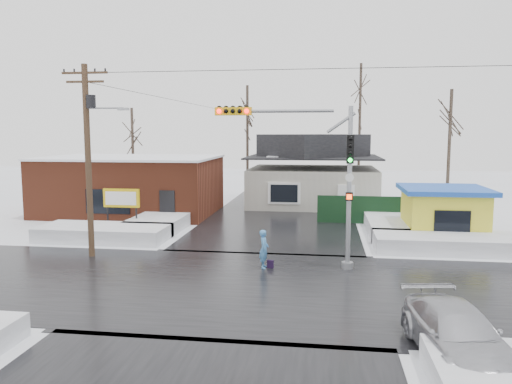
# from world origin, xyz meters

# --- Properties ---
(ground) EXTENTS (120.00, 120.00, 0.00)m
(ground) POSITION_xyz_m (0.00, 0.00, 0.00)
(ground) COLOR white
(ground) RESTS_ON ground
(road_ns) EXTENTS (10.00, 120.00, 0.02)m
(road_ns) POSITION_xyz_m (0.00, 0.00, 0.01)
(road_ns) COLOR black
(road_ns) RESTS_ON ground
(road_ew) EXTENTS (120.00, 10.00, 0.02)m
(road_ew) POSITION_xyz_m (0.00, 0.00, 0.01)
(road_ew) COLOR black
(road_ew) RESTS_ON ground
(snowbank_nw) EXTENTS (7.00, 3.00, 0.80)m
(snowbank_nw) POSITION_xyz_m (-9.00, 7.00, 0.40)
(snowbank_nw) COLOR white
(snowbank_nw) RESTS_ON ground
(snowbank_ne) EXTENTS (7.00, 3.00, 0.80)m
(snowbank_ne) POSITION_xyz_m (9.00, 7.00, 0.40)
(snowbank_ne) COLOR white
(snowbank_ne) RESTS_ON ground
(snowbank_nside_w) EXTENTS (3.00, 8.00, 0.80)m
(snowbank_nside_w) POSITION_xyz_m (-7.00, 12.00, 0.40)
(snowbank_nside_w) COLOR white
(snowbank_nside_w) RESTS_ON ground
(snowbank_nside_e) EXTENTS (3.00, 8.00, 0.80)m
(snowbank_nside_e) POSITION_xyz_m (7.00, 12.00, 0.40)
(snowbank_nside_e) COLOR white
(snowbank_nside_e) RESTS_ON ground
(traffic_signal) EXTENTS (6.05, 0.68, 7.00)m
(traffic_signal) POSITION_xyz_m (2.43, 2.97, 4.54)
(traffic_signal) COLOR gray
(traffic_signal) RESTS_ON ground
(utility_pole) EXTENTS (3.15, 0.44, 9.00)m
(utility_pole) POSITION_xyz_m (-7.93, 3.50, 5.11)
(utility_pole) COLOR #382619
(utility_pole) RESTS_ON ground
(brick_building) EXTENTS (12.20, 8.20, 4.12)m
(brick_building) POSITION_xyz_m (-11.00, 15.99, 2.08)
(brick_building) COLOR brown
(brick_building) RESTS_ON ground
(marquee_sign) EXTENTS (2.20, 0.21, 2.55)m
(marquee_sign) POSITION_xyz_m (-9.00, 9.49, 1.92)
(marquee_sign) COLOR black
(marquee_sign) RESTS_ON ground
(house) EXTENTS (10.40, 8.40, 5.76)m
(house) POSITION_xyz_m (2.00, 22.00, 2.62)
(house) COLOR beige
(house) RESTS_ON ground
(kiosk) EXTENTS (4.60, 4.60, 2.88)m
(kiosk) POSITION_xyz_m (9.50, 9.99, 1.46)
(kiosk) COLOR yellow
(kiosk) RESTS_ON ground
(fence) EXTENTS (8.00, 0.12, 1.80)m
(fence) POSITION_xyz_m (6.50, 14.00, 0.90)
(fence) COLOR black
(fence) RESTS_ON ground
(tree_far_left) EXTENTS (3.00, 3.00, 10.00)m
(tree_far_left) POSITION_xyz_m (-4.00, 26.00, 7.95)
(tree_far_left) COLOR #332821
(tree_far_left) RESTS_ON ground
(tree_far_mid) EXTENTS (3.00, 3.00, 12.00)m
(tree_far_mid) POSITION_xyz_m (6.00, 28.00, 9.54)
(tree_far_mid) COLOR #332821
(tree_far_mid) RESTS_ON ground
(tree_far_right) EXTENTS (3.00, 3.00, 9.00)m
(tree_far_right) POSITION_xyz_m (12.00, 20.00, 7.16)
(tree_far_right) COLOR #332821
(tree_far_right) RESTS_ON ground
(tree_far_west) EXTENTS (3.00, 3.00, 8.00)m
(tree_far_west) POSITION_xyz_m (-14.00, 24.00, 6.36)
(tree_far_west) COLOR #332821
(tree_far_west) RESTS_ON ground
(pedestrian) EXTENTS (0.41, 0.61, 1.68)m
(pedestrian) POSITION_xyz_m (0.39, 2.60, 0.84)
(pedestrian) COLOR #4381BD
(pedestrian) RESTS_ON ground
(car) EXTENTS (2.63, 4.94, 1.36)m
(car) POSITION_xyz_m (6.46, -5.39, 0.68)
(car) COLOR #B2B3BA
(car) RESTS_ON ground
(shopping_bag) EXTENTS (0.29, 0.16, 0.35)m
(shopping_bag) POSITION_xyz_m (0.67, 2.60, 0.17)
(shopping_bag) COLOR black
(shopping_bag) RESTS_ON ground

